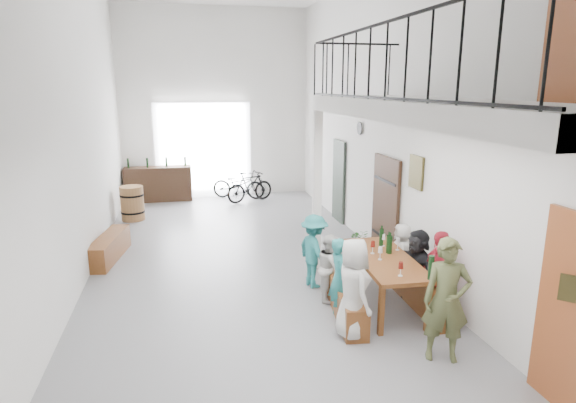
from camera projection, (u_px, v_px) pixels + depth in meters
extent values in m
plane|color=gray|center=(243.00, 264.00, 9.11)|extent=(12.00, 12.00, 0.00)
plane|color=white|center=(215.00, 104.00, 14.16)|extent=(5.50, 0.00, 5.50)
plane|color=white|center=(366.00, 182.00, 2.77)|extent=(5.50, 0.00, 5.50)
plane|color=white|center=(73.00, 119.00, 7.88)|extent=(0.00, 12.00, 12.00)
plane|color=white|center=(386.00, 115.00, 9.04)|extent=(0.00, 12.00, 12.00)
cube|color=white|center=(204.00, 150.00, 14.33)|extent=(2.80, 0.08, 2.80)
cube|color=brown|center=(574.00, 317.00, 4.78)|extent=(0.06, 0.95, 2.10)
cube|color=#392015|center=(385.00, 209.00, 9.16)|extent=(0.06, 1.10, 2.00)
cube|color=#28312A|center=(339.00, 181.00, 11.81)|extent=(0.06, 0.80, 2.00)
cube|color=#3B3417|center=(416.00, 172.00, 7.91)|extent=(0.04, 0.45, 0.55)
cylinder|color=white|center=(360.00, 128.00, 10.25)|extent=(0.04, 0.28, 0.28)
cube|color=white|center=(437.00, 110.00, 5.79)|extent=(1.50, 5.60, 0.25)
cube|color=black|center=(384.00, 23.00, 5.40)|extent=(0.03, 5.60, 0.03)
cube|color=black|center=(381.00, 98.00, 5.60)|extent=(0.03, 5.60, 0.03)
cube|color=black|center=(358.00, 44.00, 8.19)|extent=(1.50, 0.03, 0.03)
cube|color=white|center=(317.00, 192.00, 8.62)|extent=(0.14, 0.14, 2.88)
cube|color=brown|center=(385.00, 259.00, 7.19)|extent=(0.91, 1.99, 0.06)
cube|color=brown|center=(381.00, 310.00, 6.43)|extent=(0.07, 0.07, 0.73)
cube|color=brown|center=(428.00, 307.00, 6.53)|extent=(0.07, 0.07, 0.73)
cube|color=brown|center=(347.00, 265.00, 8.03)|extent=(0.07, 0.07, 0.73)
cube|color=brown|center=(385.00, 263.00, 8.13)|extent=(0.07, 0.07, 0.73)
cube|color=brown|center=(343.00, 296.00, 7.19)|extent=(0.57, 2.00, 0.45)
cube|color=brown|center=(414.00, 286.00, 7.50)|extent=(0.33, 2.14, 0.49)
cylinder|color=black|center=(390.00, 243.00, 7.31)|extent=(0.07, 0.07, 0.35)
cylinder|color=black|center=(389.00, 242.00, 7.34)|extent=(0.07, 0.07, 0.35)
cylinder|color=black|center=(381.00, 235.00, 7.66)|extent=(0.07, 0.07, 0.35)
cube|color=brown|center=(109.00, 248.00, 9.32)|extent=(0.64, 1.68, 0.46)
cylinder|color=brown|center=(132.00, 203.00, 11.99)|extent=(0.57, 0.57, 0.86)
cylinder|color=black|center=(133.00, 211.00, 12.05)|extent=(0.58, 0.58, 0.05)
cylinder|color=black|center=(132.00, 195.00, 11.94)|extent=(0.58, 0.58, 0.05)
cube|color=#392015|center=(158.00, 184.00, 13.99)|extent=(1.89, 0.53, 1.00)
cylinder|color=black|center=(128.00, 163.00, 13.67)|extent=(0.06, 0.06, 0.28)
cylinder|color=black|center=(147.00, 163.00, 13.73)|extent=(0.06, 0.06, 0.28)
cylinder|color=black|center=(166.00, 162.00, 13.87)|extent=(0.06, 0.06, 0.28)
cylinder|color=black|center=(185.00, 161.00, 14.01)|extent=(0.06, 0.06, 0.28)
imported|color=silver|center=(353.00, 289.00, 6.33)|extent=(0.51, 0.71, 1.37)
imported|color=#247878|center=(339.00, 278.00, 6.89)|extent=(0.30, 0.44, 1.20)
imported|color=silver|center=(331.00, 267.00, 7.50)|extent=(0.52, 0.60, 1.06)
imported|color=#247878|center=(314.00, 251.00, 7.97)|extent=(0.66, 0.89, 1.24)
imported|color=#B11E2E|center=(439.00, 275.00, 6.84)|extent=(0.34, 0.78, 1.32)
imported|color=black|center=(417.00, 267.00, 7.36)|extent=(0.51, 1.14, 1.18)
imported|color=silver|center=(401.00, 254.00, 8.07)|extent=(0.47, 0.59, 1.06)
imported|color=#4F5630|center=(447.00, 300.00, 5.78)|extent=(0.66, 0.55, 1.55)
imported|color=#1D501B|center=(359.00, 239.00, 9.94)|extent=(0.37, 0.32, 0.41)
imported|color=black|center=(239.00, 185.00, 14.30)|extent=(1.67, 1.15, 0.83)
imported|color=black|center=(250.00, 187.00, 13.88)|extent=(1.52, 0.92, 0.88)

